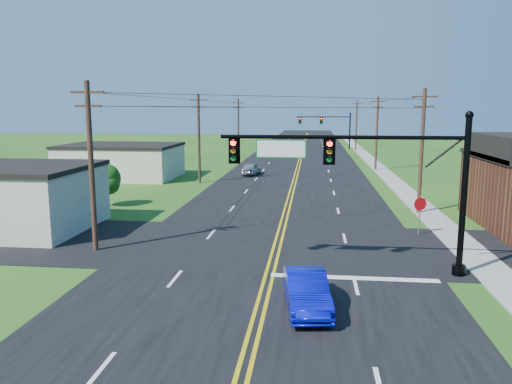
# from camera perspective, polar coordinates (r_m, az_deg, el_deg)

# --- Properties ---
(ground) EXTENTS (260.00, 260.00, 0.00)m
(ground) POSITION_cam_1_polar(r_m,az_deg,el_deg) (16.81, -1.26, -17.29)
(ground) COLOR #184E16
(ground) RESTS_ON ground
(road_main) EXTENTS (16.00, 220.00, 0.04)m
(road_main) POSITION_cam_1_polar(r_m,az_deg,el_deg) (65.33, 4.69, 2.87)
(road_main) COLOR black
(road_main) RESTS_ON ground
(road_cross) EXTENTS (70.00, 10.00, 0.04)m
(road_cross) POSITION_cam_1_polar(r_m,az_deg,el_deg) (27.98, 2.08, -6.15)
(road_cross) COLOR black
(road_cross) RESTS_ON ground
(sidewalk) EXTENTS (2.00, 160.00, 0.08)m
(sidewalk) POSITION_cam_1_polar(r_m,az_deg,el_deg) (56.01, 15.15, 1.47)
(sidewalk) COLOR gray
(sidewalk) RESTS_ON ground
(signal_mast_main) EXTENTS (11.30, 0.60, 7.48)m
(signal_mast_main) POSITION_cam_1_polar(r_m,az_deg,el_deg) (23.14, 12.15, 2.29)
(signal_mast_main) COLOR black
(signal_mast_main) RESTS_ON ground
(signal_mast_far) EXTENTS (10.98, 0.60, 7.48)m
(signal_mast_far) POSITION_cam_1_polar(r_m,az_deg,el_deg) (94.93, 8.04, 7.62)
(signal_mast_far) COLOR black
(signal_mast_far) RESTS_ON ground
(cream_bldg_near) EXTENTS (10.20, 8.20, 4.10)m
(cream_bldg_near) POSITION_cam_1_polar(r_m,az_deg,el_deg) (35.02, -26.54, -0.56)
(cream_bldg_near) COLOR beige
(cream_bldg_near) RESTS_ON ground
(cream_bldg_far) EXTENTS (12.20, 9.20, 3.70)m
(cream_bldg_far) POSITION_cam_1_polar(r_m,az_deg,el_deg) (57.18, -15.14, 3.47)
(cream_bldg_far) COLOR beige
(cream_bldg_far) RESTS_ON ground
(utility_pole_left_a) EXTENTS (1.80, 0.28, 9.00)m
(utility_pole_left_a) POSITION_cam_1_polar(r_m,az_deg,el_deg) (27.56, -18.33, 3.09)
(utility_pole_left_a) COLOR #311D16
(utility_pole_left_a) RESTS_ON ground
(utility_pole_left_b) EXTENTS (1.80, 0.28, 9.00)m
(utility_pole_left_b) POSITION_cam_1_polar(r_m,az_deg,el_deg) (51.26, -6.55, 6.28)
(utility_pole_left_b) COLOR #311D16
(utility_pole_left_b) RESTS_ON ground
(utility_pole_left_c) EXTENTS (1.80, 0.28, 9.00)m
(utility_pole_left_c) POSITION_cam_1_polar(r_m,az_deg,el_deg) (77.77, -2.03, 7.43)
(utility_pole_left_c) COLOR #311D16
(utility_pole_left_c) RESTS_ON ground
(utility_pole_right_a) EXTENTS (1.80, 0.28, 9.00)m
(utility_pole_right_a) POSITION_cam_1_polar(r_m,az_deg,el_deg) (37.77, 18.41, 4.71)
(utility_pole_right_a) COLOR #311D16
(utility_pole_right_a) RESTS_ON ground
(utility_pole_right_b) EXTENTS (1.80, 0.28, 9.00)m
(utility_pole_right_b) POSITION_cam_1_polar(r_m,az_deg,el_deg) (63.40, 13.64, 6.69)
(utility_pole_right_b) COLOR #311D16
(utility_pole_right_b) RESTS_ON ground
(utility_pole_right_c) EXTENTS (1.80, 0.28, 9.00)m
(utility_pole_right_c) POSITION_cam_1_polar(r_m,az_deg,el_deg) (93.22, 11.40, 7.60)
(utility_pole_right_c) COLOR #311D16
(utility_pole_right_c) RESTS_ON ground
(tree_right_back) EXTENTS (3.00, 3.00, 4.10)m
(tree_right_back) POSITION_cam_1_polar(r_m,az_deg,el_deg) (43.46, 25.22, 2.04)
(tree_right_back) COLOR #311D16
(tree_right_back) RESTS_ON ground
(tree_left) EXTENTS (2.40, 2.40, 3.37)m
(tree_left) POSITION_cam_1_polar(r_m,az_deg,el_deg) (40.57, -16.86, 1.45)
(tree_left) COLOR #311D16
(tree_left) RESTS_ON ground
(blue_car) EXTENTS (2.07, 4.49, 1.42)m
(blue_car) POSITION_cam_1_polar(r_m,az_deg,el_deg) (19.41, 5.78, -11.26)
(blue_car) COLOR #080DB1
(blue_car) RESTS_ON ground
(distant_car) EXTENTS (2.02, 4.24, 1.40)m
(distant_car) POSITION_cam_1_polar(r_m,az_deg,el_deg) (57.28, -0.56, 2.64)
(distant_car) COLOR #A3A2A7
(distant_car) RESTS_ON ground
(stop_sign) EXTENTS (0.81, 0.30, 2.36)m
(stop_sign) POSITION_cam_1_polar(r_m,az_deg,el_deg) (31.45, 18.24, -1.73)
(stop_sign) COLOR slate
(stop_sign) RESTS_ON ground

